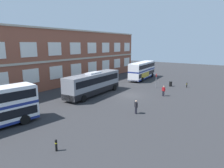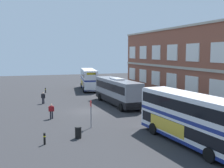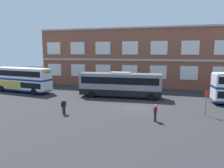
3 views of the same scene
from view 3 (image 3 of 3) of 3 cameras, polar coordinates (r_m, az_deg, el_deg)
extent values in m
plane|color=#2B2B2D|center=(28.37, 7.23, -5.19)|extent=(120.00, 120.00, 0.00)
cube|color=brown|center=(43.36, 12.68, 6.75)|extent=(47.25, 8.00, 10.92)
cube|color=#B2A893|center=(39.30, 12.38, 6.26)|extent=(47.25, 0.16, 0.36)
cube|color=#B2A893|center=(39.53, 12.67, 14.73)|extent=(47.25, 0.28, 0.30)
cube|color=silver|center=(45.62, -15.13, 3.72)|extent=(2.94, 0.12, 2.40)
cube|color=silver|center=(43.22, -9.09, 3.65)|extent=(2.94, 0.12, 2.40)
cube|color=silver|center=(41.34, -2.43, 3.53)|extent=(2.94, 0.12, 2.40)
cube|color=silver|center=(40.07, 4.76, 3.34)|extent=(2.94, 0.12, 2.40)
cube|color=silver|center=(39.46, 12.28, 3.09)|extent=(2.94, 0.12, 2.40)
cube|color=silver|center=(39.55, 19.91, 2.78)|extent=(2.94, 0.12, 2.40)
cube|color=silver|center=(40.32, 27.36, 2.43)|extent=(2.94, 0.12, 2.40)
cube|color=silver|center=(45.48, -15.35, 9.21)|extent=(2.94, 0.12, 2.40)
cube|color=silver|center=(43.06, -9.23, 9.45)|extent=(2.94, 0.12, 2.40)
cube|color=silver|center=(41.18, -2.47, 9.59)|extent=(2.94, 0.12, 2.40)
cube|color=silver|center=(39.90, 4.84, 9.60)|extent=(2.94, 0.12, 2.40)
cube|color=silver|center=(39.29, 12.49, 9.44)|extent=(2.94, 0.12, 2.40)
cube|color=silver|center=(39.38, 20.24, 9.12)|extent=(2.94, 0.12, 2.40)
cube|color=silver|center=(40.15, 27.80, 8.64)|extent=(2.94, 0.12, 2.40)
cube|color=silver|center=(39.08, -23.06, -0.17)|extent=(11.26, 4.15, 1.75)
cube|color=black|center=(39.05, -23.08, 0.14)|extent=(10.83, 4.12, 0.90)
cube|color=navy|center=(38.95, -23.15, 1.32)|extent=(11.26, 4.15, 0.30)
cube|color=silver|center=(38.85, -23.23, 2.67)|extent=(11.26, 4.15, 1.55)
cube|color=black|center=(38.85, -23.24, 2.79)|extent=(10.83, 4.12, 0.90)
cube|color=navy|center=(39.19, -23.00, -1.23)|extent=(11.26, 4.17, 0.28)
cube|color=silver|center=(38.78, -23.31, 3.90)|extent=(11.02, 4.01, 0.12)
cube|color=gold|center=(39.20, -25.76, -0.19)|extent=(4.79, 0.74, 1.10)
cube|color=yellow|center=(35.03, -17.13, 3.11)|extent=(0.30, 1.65, 0.40)
cylinder|color=black|center=(35.59, -20.23, -1.97)|extent=(1.08, 0.47, 1.04)
cylinder|color=black|center=(37.44, -17.53, -1.33)|extent=(1.08, 0.47, 1.04)
cylinder|color=black|center=(40.84, -27.49, -1.11)|extent=(1.08, 0.47, 1.04)
cylinder|color=black|center=(42.45, -24.82, -0.59)|extent=(1.08, 0.47, 1.04)
cube|color=gray|center=(31.47, 2.23, -0.04)|extent=(12.10, 3.09, 3.20)
cube|color=black|center=(31.38, 2.24, 1.12)|extent=(11.39, 3.10, 1.00)
cube|color=black|center=(31.67, 2.22, -2.09)|extent=(12.10, 3.11, 0.90)
cube|color=silver|center=(31.26, 2.25, 3.05)|extent=(2.93, 1.40, 0.20)
cylinder|color=black|center=(30.00, 10.38, -3.48)|extent=(1.05, 0.37, 1.04)
cylinder|color=black|center=(32.50, 10.56, -2.55)|extent=(1.05, 0.37, 1.04)
cylinder|color=black|center=(31.51, -5.54, -2.79)|extent=(1.05, 0.37, 1.04)
cylinder|color=black|center=(33.89, -4.20, -1.96)|extent=(1.05, 0.37, 1.04)
cylinder|color=black|center=(23.88, -12.98, -6.95)|extent=(0.22, 0.22, 0.85)
cylinder|color=black|center=(23.98, -12.57, -6.86)|extent=(0.22, 0.22, 0.85)
cube|color=black|center=(23.75, -12.84, -5.22)|extent=(0.41, 0.47, 0.60)
cylinder|color=black|center=(23.62, -13.37, -5.39)|extent=(0.15, 0.15, 0.57)
cylinder|color=black|center=(23.89, -12.31, -5.19)|extent=(0.15, 0.15, 0.57)
sphere|color=tan|center=(23.65, -12.87, -4.18)|extent=(0.22, 0.22, 0.22)
cylinder|color=black|center=(21.35, 11.42, -8.78)|extent=(0.20, 0.20, 0.85)
cylinder|color=black|center=(21.53, 11.59, -8.63)|extent=(0.20, 0.20, 0.85)
cube|color=maroon|center=(21.23, 11.56, -6.84)|extent=(0.33, 0.45, 0.60)
cylinder|color=maroon|center=(21.00, 11.33, -7.09)|extent=(0.13, 0.13, 0.57)
cylinder|color=maroon|center=(21.48, 11.78, -6.75)|extent=(0.13, 0.13, 0.57)
sphere|color=tan|center=(21.12, 11.60, -5.69)|extent=(0.22, 0.22, 0.22)
cylinder|color=slate|center=(24.69, 23.88, -4.75)|extent=(0.10, 0.10, 2.70)
cube|color=red|center=(24.46, 24.04, -2.31)|extent=(0.44, 0.04, 0.56)
camera|label=1|loc=(32.69, -57.76, 7.53)|focal=31.14mm
camera|label=2|loc=(34.76, 75.69, 3.27)|focal=44.63mm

